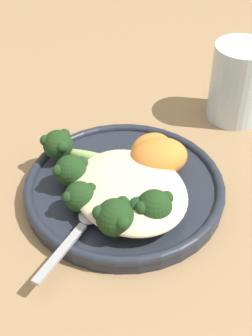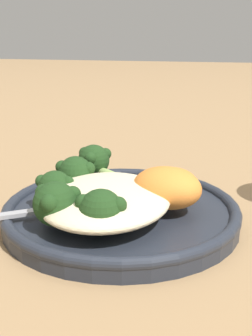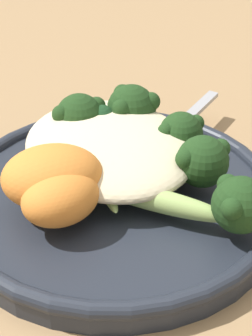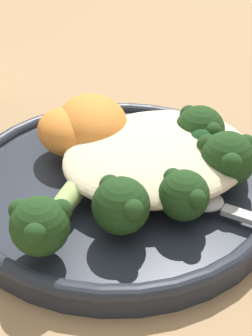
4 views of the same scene
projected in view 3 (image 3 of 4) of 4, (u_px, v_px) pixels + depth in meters
name	position (u px, v px, depth m)	size (l,w,h in m)	color
ground_plane	(118.00, 195.00, 0.43)	(4.00, 4.00, 0.00)	#9E7A51
plate	(115.00, 196.00, 0.41)	(0.24, 0.24, 0.02)	#232833
quinoa_mound	(113.00, 145.00, 0.42)	(0.14, 0.12, 0.03)	beige
broccoli_stalk_0	(213.00, 202.00, 0.36)	(0.11, 0.09, 0.04)	#9EBC66
broccoli_stalk_1	(188.00, 165.00, 0.39)	(0.06, 0.12, 0.04)	#9EBC66
broccoli_stalk_2	(163.00, 144.00, 0.42)	(0.05, 0.11, 0.03)	#9EBC66
broccoli_stalk_3	(128.00, 118.00, 0.45)	(0.11, 0.09, 0.04)	#9EBC66
broccoli_stalk_4	(82.00, 126.00, 0.44)	(0.12, 0.05, 0.04)	#9EBC66
sweet_potato_chunk_0	(61.00, 198.00, 0.36)	(0.05, 0.04, 0.03)	orange
sweet_potato_chunk_1	(52.00, 176.00, 0.38)	(0.07, 0.06, 0.04)	orange
kale_tuft	(88.00, 125.00, 0.45)	(0.04, 0.04, 0.03)	#193D1E
spoon	(170.00, 133.00, 0.46)	(0.08, 0.11, 0.01)	#A3A3A8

